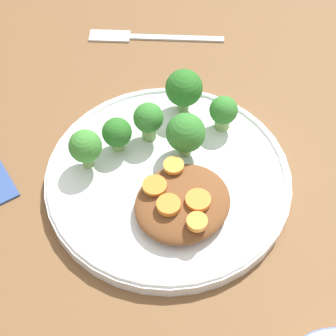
{
  "coord_description": "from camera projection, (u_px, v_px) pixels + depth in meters",
  "views": [
    {
      "loc": [
        -0.27,
        0.28,
        0.54
      ],
      "look_at": [
        0.0,
        0.0,
        0.03
      ],
      "focal_mm": 60.0,
      "sensor_mm": 36.0,
      "label": 1
    }
  ],
  "objects": [
    {
      "name": "broccoli_floret_1",
      "position": [
        184.0,
        89.0,
        0.69
      ],
      "size": [
        0.05,
        0.05,
        0.06
      ],
      "color": "#7FA85B",
      "rests_on": "plate"
    },
    {
      "name": "fork",
      "position": [
        143.0,
        36.0,
        0.82
      ],
      "size": [
        0.16,
        0.14,
        0.01
      ],
      "rotation": [
        0.0,
        0.0,
        7.01
      ],
      "color": "silver",
      "rests_on": "ground_plane"
    },
    {
      "name": "broccoli_floret_0",
      "position": [
        148.0,
        119.0,
        0.66
      ],
      "size": [
        0.04,
        0.04,
        0.05
      ],
      "color": "#7FA85B",
      "rests_on": "plate"
    },
    {
      "name": "carrot_slice_0",
      "position": [
        169.0,
        205.0,
        0.6
      ],
      "size": [
        0.03,
        0.03,
        0.01
      ],
      "primitive_type": "cylinder",
      "color": "orange",
      "rests_on": "stew_mound"
    },
    {
      "name": "plate",
      "position": [
        168.0,
        178.0,
        0.66
      ],
      "size": [
        0.29,
        0.29,
        0.02
      ],
      "color": "white",
      "rests_on": "ground_plane"
    },
    {
      "name": "stew_mound",
      "position": [
        183.0,
        203.0,
        0.62
      ],
      "size": [
        0.1,
        0.11,
        0.03
      ],
      "primitive_type": "ellipsoid",
      "color": "brown",
      "rests_on": "plate"
    },
    {
      "name": "carrot_slice_4",
      "position": [
        176.0,
        164.0,
        0.63
      ],
      "size": [
        0.02,
        0.02,
        0.01
      ],
      "primitive_type": "cylinder",
      "color": "orange",
      "rests_on": "stew_mound"
    },
    {
      "name": "carrot_slice_2",
      "position": [
        197.0,
        222.0,
        0.58
      ],
      "size": [
        0.02,
        0.02,
        0.01
      ],
      "primitive_type": "cylinder",
      "color": "orange",
      "rests_on": "stew_mound"
    },
    {
      "name": "broccoli_floret_5",
      "position": [
        85.0,
        147.0,
        0.64
      ],
      "size": [
        0.04,
        0.04,
        0.05
      ],
      "color": "#759E51",
      "rests_on": "plate"
    },
    {
      "name": "broccoli_floret_4",
      "position": [
        223.0,
        112.0,
        0.68
      ],
      "size": [
        0.03,
        0.03,
        0.05
      ],
      "color": "#7FA85B",
      "rests_on": "plate"
    },
    {
      "name": "broccoli_floret_3",
      "position": [
        186.0,
        133.0,
        0.65
      ],
      "size": [
        0.05,
        0.05,
        0.06
      ],
      "color": "#7FA85B",
      "rests_on": "plate"
    },
    {
      "name": "carrot_slice_1",
      "position": [
        198.0,
        200.0,
        0.6
      ],
      "size": [
        0.03,
        0.03,
        0.01
      ],
      "primitive_type": "cylinder",
      "color": "orange",
      "rests_on": "stew_mound"
    },
    {
      "name": "ground_plane",
      "position": [
        168.0,
        184.0,
        0.67
      ],
      "size": [
        4.0,
        4.0,
        0.0
      ],
      "primitive_type": "plane",
      "color": "brown"
    },
    {
      "name": "carrot_slice_3",
      "position": [
        155.0,
        185.0,
        0.61
      ],
      "size": [
        0.03,
        0.03,
        0.0
      ],
      "primitive_type": "cylinder",
      "color": "orange",
      "rests_on": "stew_mound"
    },
    {
      "name": "broccoli_floret_2",
      "position": [
        117.0,
        133.0,
        0.66
      ],
      "size": [
        0.04,
        0.04,
        0.05
      ],
      "color": "#7FA85B",
      "rests_on": "plate"
    }
  ]
}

